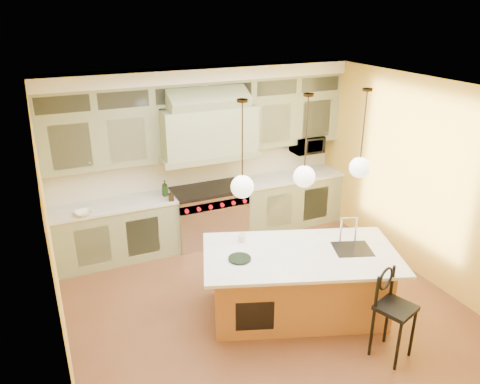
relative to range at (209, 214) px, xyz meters
name	(u,v)px	position (x,y,z in m)	size (l,w,h in m)	color
floor	(266,308)	(0.00, -2.14, -0.49)	(5.00, 5.00, 0.00)	brown
ceiling	(271,91)	(0.00, -2.14, 2.41)	(5.00, 5.00, 0.00)	white
wall_back	(200,154)	(0.00, 0.36, 0.96)	(5.00, 5.00, 0.00)	gold
wall_front	(415,330)	(0.00, -4.64, 0.96)	(5.00, 5.00, 0.00)	gold
wall_left	(53,251)	(-2.50, -2.14, 0.96)	(5.00, 5.00, 0.00)	gold
wall_right	(423,180)	(2.50, -2.14, 0.96)	(5.00, 5.00, 0.00)	gold
back_cabinetry	(206,160)	(0.00, 0.09, 0.94)	(5.00, 0.77, 2.90)	gray
range	(209,214)	(0.00, 0.00, 0.00)	(1.20, 0.74, 0.96)	silver
kitchen_island	(299,282)	(0.34, -2.40, -0.01)	(2.71, 2.02, 1.35)	#A8693B
counter_stool	(393,309)	(0.89, -3.52, 0.14)	(0.49, 0.49, 1.10)	black
microwave	(307,144)	(1.95, 0.11, 0.96)	(0.54, 0.37, 0.30)	black
oil_bottle_a	(165,188)	(-0.73, 0.01, 0.59)	(0.10, 0.10, 0.26)	black
oil_bottle_b	(171,196)	(-0.70, -0.22, 0.54)	(0.08, 0.08, 0.17)	black
fruit_bowl	(84,213)	(-2.01, -0.22, 0.49)	(0.25, 0.25, 0.06)	white
cup	(242,238)	(-0.23, -1.86, 0.49)	(0.11, 0.11, 0.11)	white
pendant_left	(242,184)	(-0.47, -2.39, 1.46)	(0.26, 0.26, 1.11)	#2D2319
pendant_center	(304,174)	(0.33, -2.39, 1.46)	(0.26, 0.26, 1.11)	#2D2319
pendant_right	(360,165)	(1.13, -2.39, 1.46)	(0.26, 0.26, 1.11)	#2D2319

